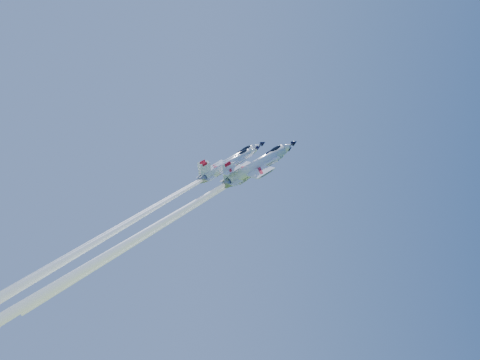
{
  "coord_description": "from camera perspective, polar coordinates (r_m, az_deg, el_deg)",
  "views": [
    {
      "loc": [
        -16.53,
        -106.85,
        80.24
      ],
      "look_at": [
        0.0,
        0.0,
        96.35
      ],
      "focal_mm": 40.0,
      "sensor_mm": 36.0,
      "label": 1
    }
  ],
  "objects": [
    {
      "name": "jet_lead",
      "position": [
        104.5,
        -6.72,
        -3.88
      ],
      "size": [
        43.41,
        20.63,
        40.31
      ],
      "rotation": [
        0.58,
        0.27,
        -1.2
      ],
      "color": "white"
    },
    {
      "name": "jet_slot",
      "position": [
        100.61,
        -10.39,
        -3.73
      ],
      "size": [
        41.26,
        19.96,
        38.58
      ],
      "rotation": [
        0.58,
        0.27,
        -1.2
      ],
      "color": "white"
    },
    {
      "name": "jet_left",
      "position": [
        109.34,
        -9.73,
        -3.19
      ],
      "size": [
        45.27,
        21.05,
        41.69
      ],
      "rotation": [
        0.58,
        0.27,
        -1.2
      ],
      "color": "white"
    },
    {
      "name": "jet_right",
      "position": [
        100.35,
        -7.32,
        -3.88
      ],
      "size": [
        46.31,
        21.31,
        42.49
      ],
      "rotation": [
        0.58,
        0.27,
        -1.2
      ],
      "color": "white"
    }
  ]
}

